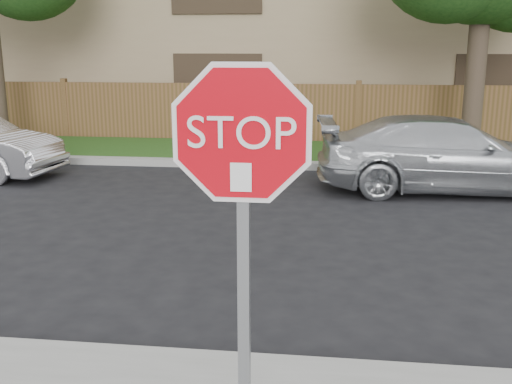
# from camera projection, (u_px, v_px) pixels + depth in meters

# --- Properties ---
(ground) EXTENTS (90.00, 90.00, 0.00)m
(ground) POSITION_uv_depth(u_px,v_px,m) (411.00, 374.00, 4.84)
(ground) COLOR black
(ground) RESTS_ON ground
(far_curb) EXTENTS (70.00, 0.30, 0.15)m
(far_curb) POSITION_uv_depth(u_px,v_px,m) (362.00, 167.00, 12.68)
(far_curb) COLOR gray
(far_curb) RESTS_ON ground
(grass_strip) EXTENTS (70.00, 3.00, 0.12)m
(grass_strip) POSITION_uv_depth(u_px,v_px,m) (359.00, 154.00, 14.27)
(grass_strip) COLOR #1E4714
(grass_strip) RESTS_ON ground
(fence) EXTENTS (70.00, 0.12, 1.60)m
(fence) POSITION_uv_depth(u_px,v_px,m) (358.00, 115.00, 15.64)
(fence) COLOR #533B1D
(fence) RESTS_ON ground
(apartment_building) EXTENTS (35.20, 9.20, 7.20)m
(apartment_building) POSITION_uv_depth(u_px,v_px,m) (354.00, 17.00, 20.38)
(apartment_building) COLOR #9E8562
(apartment_building) RESTS_ON ground
(stop_sign) EXTENTS (1.01, 0.13, 2.55)m
(stop_sign) POSITION_uv_depth(u_px,v_px,m) (242.00, 194.00, 3.12)
(stop_sign) COLOR gray
(stop_sign) RESTS_ON sidewalk_near
(sedan_right) EXTENTS (4.76, 2.21, 1.35)m
(sedan_right) POSITION_uv_depth(u_px,v_px,m) (446.00, 154.00, 10.79)
(sedan_right) COLOR silver
(sedan_right) RESTS_ON ground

